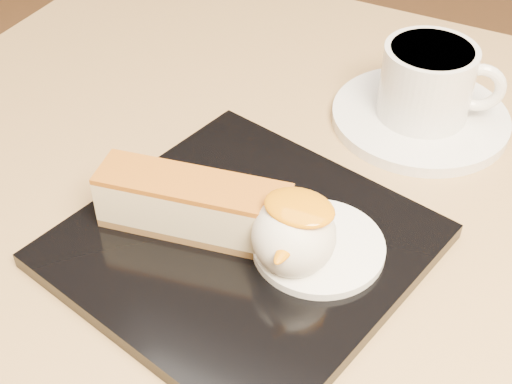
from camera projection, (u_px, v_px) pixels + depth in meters
The scene contains 8 objects.
dessert_plate at pixel (243, 246), 0.49m from camera, with size 0.22×0.22×0.01m, color black.
cheesecake at pixel (193, 205), 0.48m from camera, with size 0.14×0.06×0.04m.
cream_smear at pixel (318, 247), 0.48m from camera, with size 0.09×0.09×0.01m, color white.
ice_cream_scoop at pixel (294, 235), 0.45m from camera, with size 0.05×0.05×0.05m, color white.
mango_sauce at pixel (299, 207), 0.44m from camera, with size 0.05×0.04×0.01m, color orange.
mint_sprig at pixel (295, 207), 0.50m from camera, with size 0.03×0.02×0.00m.
saucer at pixel (420, 118), 0.61m from camera, with size 0.15×0.15×0.01m, color white.
coffee_cup at pixel (429, 81), 0.58m from camera, with size 0.10×0.08×0.06m.
Camera 1 is at (0.13, -0.30, 1.08)m, focal length 50.00 mm.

